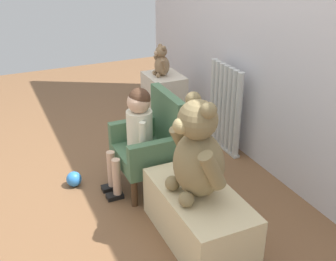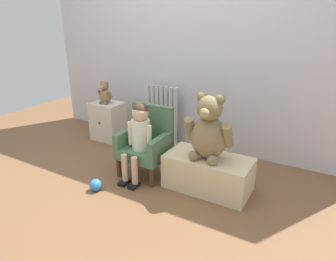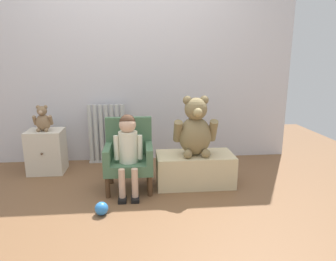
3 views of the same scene
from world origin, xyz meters
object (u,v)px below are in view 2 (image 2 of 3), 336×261
child_figure (139,131)px  small_dresser (108,121)px  low_bench (208,173)px  small_teddy_bear (105,94)px  radiator (162,115)px  large_teddy_bear (209,131)px  toy_ball (96,185)px  child_armchair (147,142)px

child_figure → small_dresser: bearing=146.4°
low_bench → small_teddy_bear: size_ratio=2.73×
radiator → child_figure: (0.28, -0.84, 0.13)m
large_teddy_bear → toy_ball: (-0.83, -0.51, -0.50)m
low_bench → toy_ball: (-0.83, -0.52, -0.10)m
child_armchair → large_teddy_bear: bearing=0.2°
low_bench → small_dresser: bearing=162.9°
child_armchair → small_dresser: bearing=151.5°
large_teddy_bear → toy_ball: 1.09m
small_dresser → child_figure: child_figure is taller
child_figure → small_teddy_bear: 1.07m
small_dresser → large_teddy_bear: (1.52, -0.48, 0.32)m
small_dresser → child_armchair: size_ratio=0.70×
small_dresser → toy_ball: 1.22m
large_teddy_bear → toy_ball: bearing=-148.5°
large_teddy_bear → child_armchair: bearing=-179.8°
radiator → small_teddy_bear: size_ratio=2.55×
child_armchair → toy_ball: (-0.21, -0.50, -0.27)m
large_teddy_bear → small_teddy_bear: bearing=163.1°
large_teddy_bear → low_bench: bearing=71.3°
small_teddy_bear → toy_ball: bearing=-54.6°
low_bench → large_teddy_bear: size_ratio=1.31×
child_armchair → child_figure: bearing=-90.0°
small_dresser → small_teddy_bear: bearing=-89.2°
small_teddy_bear → toy_ball: (0.69, -0.97, -0.53)m
low_bench → large_teddy_bear: large_teddy_bear is taller
child_armchair → large_teddy_bear: large_teddy_bear is taller
small_dresser → large_teddy_bear: size_ratio=0.82×
child_armchair → low_bench: child_armchair is taller
low_bench → child_figure: bearing=-168.6°
child_armchair → small_teddy_bear: 1.04m
child_armchair → small_teddy_bear: (-0.89, 0.46, 0.26)m
toy_ball → radiator: bearing=93.3°
small_dresser → low_bench: small_dresser is taller
radiator → toy_ball: radiator is taller
large_teddy_bear → child_figure: bearing=-169.9°
child_figure → large_teddy_bear: bearing=10.1°
radiator → small_dresser: radiator is taller
low_bench → small_teddy_bear: bearing=163.6°
radiator → large_teddy_bear: bearing=-39.1°
low_bench → toy_ball: bearing=-147.9°
small_teddy_bear → low_bench: bearing=-16.4°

